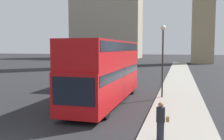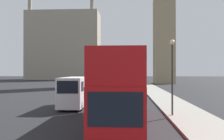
% 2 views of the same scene
% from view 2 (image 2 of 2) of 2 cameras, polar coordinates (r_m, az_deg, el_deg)
% --- Properties ---
extents(building_block_distant, '(27.33, 11.76, 31.52)m').
position_cam_2_polar(building_block_distant, '(98.94, -10.91, 5.40)').
color(building_block_distant, '#9E937F').
rests_on(building_block_distant, ground_plane).
extents(red_double_decker_bus, '(2.53, 11.03, 4.25)m').
position_cam_2_polar(red_double_decker_bus, '(15.32, 1.63, -3.43)').
color(red_double_decker_bus, '#B71114').
rests_on(red_double_decker_bus, ground_plane).
extents(white_van, '(1.99, 5.93, 2.67)m').
position_cam_2_polar(white_van, '(22.47, -8.46, -4.83)').
color(white_van, white).
rests_on(white_van, ground_plane).
extents(street_lamp, '(0.36, 0.36, 5.28)m').
position_cam_2_polar(street_lamp, '(17.94, 13.61, 1.13)').
color(street_lamp, '#2D332D').
rests_on(street_lamp, sidewalk_strip).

